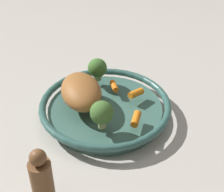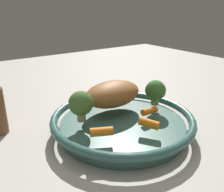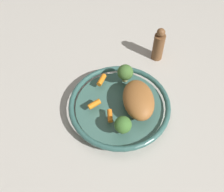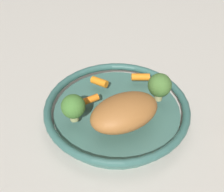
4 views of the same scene
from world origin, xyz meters
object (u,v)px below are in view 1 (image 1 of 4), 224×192
object	(u,v)px
baby_carrot_right	(114,86)
broccoli_floret_edge	(102,113)
baby_carrot_near_rim	(136,93)
broccoli_floret_mid	(96,68)
pepper_mill	(42,181)
serving_bowl	(105,108)
roast_chicken_piece	(81,91)
baby_carrot_left	(136,119)

from	to	relation	value
baby_carrot_right	broccoli_floret_edge	size ratio (longest dim) A/B	0.60
baby_carrot_near_rim	broccoli_floret_mid	distance (m)	0.13
baby_carrot_right	broccoli_floret_edge	xyz separation A→B (m)	(0.15, -0.06, 0.03)
broccoli_floret_edge	pepper_mill	bearing A→B (deg)	-44.02
serving_bowl	broccoli_floret_edge	world-z (taller)	broccoli_floret_edge
roast_chicken_piece	broccoli_floret_edge	bearing A→B (deg)	16.40
baby_carrot_left	broccoli_floret_mid	bearing A→B (deg)	-163.64
roast_chicken_piece	broccoli_floret_edge	distance (m)	0.11
baby_carrot_left	broccoli_floret_mid	size ratio (longest dim) A/B	0.70
baby_carrot_near_rim	pepper_mill	bearing A→B (deg)	-45.49
roast_chicken_piece	baby_carrot_near_rim	xyz separation A→B (m)	(0.01, 0.14, -0.02)
baby_carrot_right	baby_carrot_near_rim	xyz separation A→B (m)	(0.05, 0.05, 0.00)
broccoli_floret_edge	pepper_mill	world-z (taller)	pepper_mill
pepper_mill	roast_chicken_piece	bearing A→B (deg)	156.57
serving_bowl	broccoli_floret_mid	bearing A→B (deg)	-177.81
roast_chicken_piece	baby_carrot_right	size ratio (longest dim) A/B	3.70
baby_carrot_left	pepper_mill	world-z (taller)	pepper_mill
baby_carrot_near_rim	pepper_mill	xyz separation A→B (m)	(0.25, -0.25, 0.01)
baby_carrot_right	broccoli_floret_mid	size ratio (longest dim) A/B	0.65
baby_carrot_right	baby_carrot_near_rim	bearing A→B (deg)	45.65
roast_chicken_piece	pepper_mill	world-z (taller)	pepper_mill
baby_carrot_left	pepper_mill	bearing A→B (deg)	-56.56
baby_carrot_left	baby_carrot_near_rim	bearing A→B (deg)	164.12
broccoli_floret_mid	pepper_mill	distance (m)	0.38
broccoli_floret_mid	broccoli_floret_edge	bearing A→B (deg)	-6.42
baby_carrot_left	serving_bowl	bearing A→B (deg)	-150.04
serving_bowl	baby_carrot_left	xyz separation A→B (m)	(0.09, 0.05, 0.03)
serving_bowl	baby_carrot_right	xyz separation A→B (m)	(-0.05, 0.04, 0.03)
serving_bowl	broccoli_floret_mid	world-z (taller)	broccoli_floret_mid
baby_carrot_right	pepper_mill	bearing A→B (deg)	-34.72
broccoli_floret_edge	roast_chicken_piece	bearing A→B (deg)	-163.60
roast_chicken_piece	broccoli_floret_mid	xyz separation A→B (m)	(-0.09, 0.05, 0.01)
roast_chicken_piece	broccoli_floret_edge	xyz separation A→B (m)	(0.11, 0.03, 0.01)
roast_chicken_piece	baby_carrot_left	xyz separation A→B (m)	(0.11, 0.11, -0.02)
serving_bowl	broccoli_floret_edge	size ratio (longest dim) A/B	4.90
roast_chicken_piece	broccoli_floret_mid	world-z (taller)	broccoli_floret_mid
baby_carrot_near_rim	roast_chicken_piece	bearing A→B (deg)	-93.10
baby_carrot_near_rim	serving_bowl	bearing A→B (deg)	-86.31
baby_carrot_right	pepper_mill	size ratio (longest dim) A/B	0.29
broccoli_floret_mid	broccoli_floret_edge	world-z (taller)	broccoli_floret_edge
baby_carrot_right	broccoli_floret_mid	distance (m)	0.07
roast_chicken_piece	baby_carrot_right	bearing A→B (deg)	112.76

